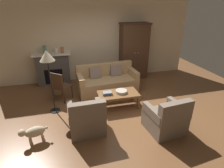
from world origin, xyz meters
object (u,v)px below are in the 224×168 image
(book_stack, at_px, (107,93))
(mantel_vase_jade, at_px, (45,50))
(armchair_near_right, at_px, (166,119))
(dog, at_px, (33,132))
(mantel_vase_terracotta, at_px, (62,50))
(fireplace, at_px, (53,69))
(mantel_vase_cream, at_px, (56,50))
(coffee_table, at_px, (118,95))
(floor_lamp, at_px, (47,60))
(fruit_bowl, at_px, (121,91))
(couch, at_px, (107,82))
(side_chair_wooden, at_px, (60,85))
(armchair_near_left, at_px, (87,119))
(armoire, at_px, (134,51))

(book_stack, height_order, mantel_vase_jade, mantel_vase_jade)
(armchair_near_right, distance_m, dog, 2.86)
(mantel_vase_terracotta, bearing_deg, armchair_near_right, -57.46)
(armchair_near_right, bearing_deg, fireplace, 126.78)
(book_stack, height_order, mantel_vase_cream, mantel_vase_cream)
(coffee_table, distance_m, floor_lamp, 2.04)
(fruit_bowl, height_order, mantel_vase_terracotta, mantel_vase_terracotta)
(coffee_table, xyz_separation_m, book_stack, (-0.31, -0.00, 0.09))
(couch, relative_size, armchair_near_right, 2.24)
(floor_lamp, bearing_deg, side_chair_wooden, 71.72)
(fireplace, xyz_separation_m, couch, (1.70, -1.00, -0.25))
(coffee_table, height_order, armchair_near_left, armchair_near_left)
(couch, height_order, armchair_near_right, armchair_near_right)
(mantel_vase_terracotta, bearing_deg, mantel_vase_cream, 180.00)
(mantel_vase_cream, bearing_deg, mantel_vase_jade, 180.00)
(fruit_bowl, relative_size, mantel_vase_terracotta, 1.62)
(coffee_table, distance_m, mantel_vase_jade, 2.97)
(armoire, xyz_separation_m, mantel_vase_jade, (-3.13, 0.06, 0.23))
(armchair_near_left, distance_m, side_chair_wooden, 1.70)
(couch, relative_size, book_stack, 7.68)
(mantel_vase_jade, xyz_separation_m, floor_lamp, (0.23, -1.87, 0.19))
(fruit_bowl, relative_size, dog, 0.56)
(mantel_vase_terracotta, height_order, armchair_near_right, mantel_vase_terracotta)
(book_stack, bearing_deg, fireplace, 125.02)
(couch, height_order, mantel_vase_terracotta, mantel_vase_terracotta)
(coffee_table, height_order, floor_lamp, floor_lamp)
(armchair_near_left, height_order, side_chair_wooden, side_chair_wooden)
(dog, bearing_deg, armchair_near_left, 4.74)
(armchair_near_left, height_order, dog, armchair_near_left)
(fruit_bowl, relative_size, side_chair_wooden, 0.35)
(mantel_vase_terracotta, bearing_deg, mantel_vase_jade, 180.00)
(armchair_near_right, bearing_deg, armchair_near_left, 165.96)
(couch, xyz_separation_m, armchair_near_right, (0.81, -2.36, -0.00))
(side_chair_wooden, bearing_deg, armoire, 24.86)
(mantel_vase_cream, xyz_separation_m, armchair_near_right, (2.33, -3.35, -0.90))
(mantel_vase_cream, distance_m, mantel_vase_terracotta, 0.20)
(armoire, xyz_separation_m, side_chair_wooden, (-2.72, -1.26, -0.51))
(book_stack, bearing_deg, armchair_near_right, -50.53)
(mantel_vase_terracotta, xyz_separation_m, armchair_near_right, (2.13, -3.35, -0.90))
(fireplace, bearing_deg, armoire, -1.51)
(armoire, xyz_separation_m, couch, (-1.25, -0.92, -0.71))
(book_stack, height_order, armchair_near_left, armchair_near_left)
(fruit_bowl, height_order, armchair_near_right, armchair_near_right)
(mantel_vase_cream, distance_m, dog, 3.20)
(mantel_vase_cream, xyz_separation_m, mantel_vase_terracotta, (0.20, 0.00, 0.00))
(armoire, distance_m, couch, 1.71)
(mantel_vase_jade, height_order, armchair_near_right, mantel_vase_jade)
(fruit_bowl, bearing_deg, fireplace, 131.91)
(fireplace, height_order, armoire, armoire)
(couch, xyz_separation_m, mantel_vase_jade, (-1.88, 0.98, 0.94))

